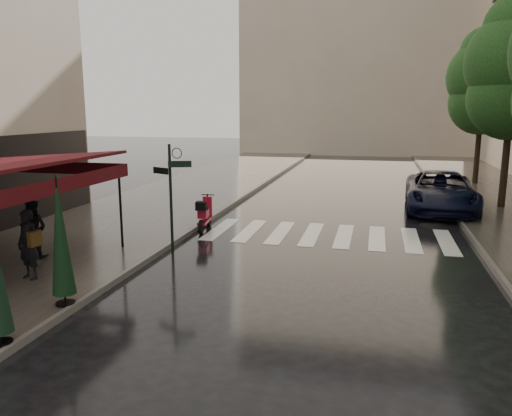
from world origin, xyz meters
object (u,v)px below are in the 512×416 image
at_px(pedestrian_terrace, 33,229).
at_px(parasol_front, 60,237).
at_px(scooter, 204,215).
at_px(pedestrian_with_umbrella, 25,211).
at_px(parked_car, 441,191).

relative_size(pedestrian_terrace, parasol_front, 0.60).
bearing_deg(scooter, pedestrian_with_umbrella, -117.48).
bearing_deg(scooter, parasol_front, -101.02).
bearing_deg(parasol_front, parked_car, 55.52).
bearing_deg(scooter, pedestrian_terrace, -133.48).
bearing_deg(parasol_front, pedestrian_terrace, 135.33).
bearing_deg(parked_car, pedestrian_terrace, -136.97).
xyz_separation_m(pedestrian_with_umbrella, parked_car, (10.40, 11.37, -0.95)).
relative_size(pedestrian_with_umbrella, parasol_front, 0.93).
distance_m(pedestrian_with_umbrella, parasol_front, 2.14).
xyz_separation_m(pedestrian_with_umbrella, pedestrian_terrace, (-1.06, 1.55, -0.84)).
height_order(scooter, parked_car, parked_car).
xyz_separation_m(scooter, parasol_front, (-0.46, -7.26, 1.01)).
relative_size(pedestrian_with_umbrella, scooter, 1.43).
distance_m(parked_car, parasol_front, 15.30).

